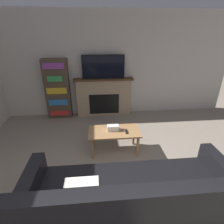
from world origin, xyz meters
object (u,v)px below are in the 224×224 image
(bookshelf, at_px, (58,89))
(tv, at_px, (103,67))
(fireplace, at_px, (104,97))
(couch, at_px, (131,202))
(coffee_table, at_px, (114,134))

(bookshelf, bearing_deg, tv, 0.14)
(fireplace, xyz_separation_m, couch, (0.17, -3.16, -0.23))
(fireplace, relative_size, coffee_table, 1.63)
(fireplace, xyz_separation_m, coffee_table, (0.11, -1.74, -0.13))
(tv, bearing_deg, couch, -86.89)
(bookshelf, bearing_deg, coffee_table, -52.16)
(couch, distance_m, bookshelf, 3.46)
(couch, xyz_separation_m, coffee_table, (-0.06, 1.41, 0.09))
(fireplace, height_order, tv, tv)
(tv, xyz_separation_m, coffee_table, (0.11, -1.72, -0.96))
(fireplace, distance_m, tv, 0.83)
(tv, distance_m, bookshelf, 1.35)
(tv, distance_m, couch, 3.31)
(fireplace, relative_size, bookshelf, 1.00)
(tv, xyz_separation_m, couch, (0.17, -3.14, -1.06))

